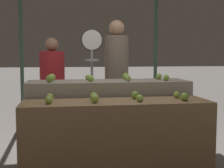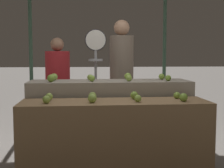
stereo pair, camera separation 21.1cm
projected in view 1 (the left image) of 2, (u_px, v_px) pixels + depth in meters
name	position (u px, v px, depth m)	size (l,w,h in m)	color
display_counter_front	(117.00, 139.00, 3.28)	(1.96, 0.55, 0.81)	olive
display_counter_back	(108.00, 120.00, 3.86)	(1.96, 0.55, 0.97)	gray
apple_front_0	(49.00, 100.00, 3.03)	(0.08, 0.08, 0.08)	#8EB247
apple_front_1	(95.00, 99.00, 3.10)	(0.09, 0.09, 0.09)	#8EB247
apple_front_2	(140.00, 98.00, 3.17)	(0.08, 0.08, 0.08)	#8EB247
apple_front_3	(184.00, 97.00, 3.24)	(0.09, 0.09, 0.09)	#7AA338
apple_front_4	(50.00, 97.00, 3.25)	(0.08, 0.08, 0.08)	#8EB247
apple_front_5	(94.00, 96.00, 3.31)	(0.08, 0.08, 0.08)	#8EB247
apple_front_6	(135.00, 95.00, 3.39)	(0.08, 0.08, 0.08)	#7AA338
apple_front_7	(177.00, 95.00, 3.45)	(0.07, 0.07, 0.07)	#84AD3D
apple_back_0	(50.00, 78.00, 3.59)	(0.09, 0.09, 0.09)	#7AA338
apple_back_1	(91.00, 78.00, 3.68)	(0.08, 0.08, 0.08)	#84AD3D
apple_back_2	(128.00, 78.00, 3.74)	(0.07, 0.07, 0.07)	#8EB247
apple_back_3	(166.00, 78.00, 3.81)	(0.07, 0.07, 0.07)	#7AA338
apple_back_4	(52.00, 77.00, 3.80)	(0.09, 0.09, 0.09)	#8EB247
apple_back_5	(88.00, 77.00, 3.88)	(0.07, 0.07, 0.07)	#8EB247
apple_back_6	(126.00, 76.00, 3.97)	(0.09, 0.09, 0.09)	#84AD3D
apple_back_7	(159.00, 76.00, 4.04)	(0.08, 0.08, 0.08)	#84AD3D
produce_scale	(92.00, 61.00, 4.35)	(0.30, 0.20, 1.64)	#99999E
person_vendor_at_scale	(117.00, 70.00, 4.77)	(0.37, 0.37, 1.81)	#2D2D38
person_customer_left	(52.00, 82.00, 4.70)	(0.44, 0.44, 1.55)	#2D2D38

